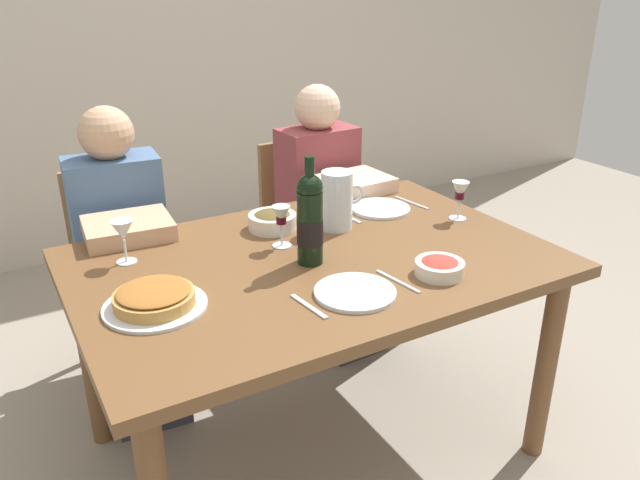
% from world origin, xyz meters
% --- Properties ---
extents(ground_plane, '(8.00, 8.00, 0.00)m').
position_xyz_m(ground_plane, '(0.00, 0.00, 0.00)').
color(ground_plane, gray).
extents(back_wall, '(8.00, 0.10, 2.80)m').
position_xyz_m(back_wall, '(0.00, 2.19, 1.40)').
color(back_wall, beige).
rests_on(back_wall, ground).
extents(dining_table, '(1.50, 1.00, 0.76)m').
position_xyz_m(dining_table, '(0.00, 0.00, 0.67)').
color(dining_table, brown).
rests_on(dining_table, ground).
extents(wine_bottle, '(0.08, 0.08, 0.34)m').
position_xyz_m(wine_bottle, '(-0.03, -0.03, 0.91)').
color(wine_bottle, black).
rests_on(wine_bottle, dining_table).
extents(water_pitcher, '(0.17, 0.11, 0.21)m').
position_xyz_m(water_pitcher, '(0.19, 0.17, 0.85)').
color(water_pitcher, silver).
rests_on(water_pitcher, dining_table).
extents(baked_tart, '(0.28, 0.28, 0.06)m').
position_xyz_m(baked_tart, '(-0.54, -0.07, 0.79)').
color(baked_tart, silver).
rests_on(baked_tart, dining_table).
extents(salad_bowl, '(0.15, 0.15, 0.05)m').
position_xyz_m(salad_bowl, '(0.26, -0.30, 0.79)').
color(salad_bowl, silver).
rests_on(salad_bowl, dining_table).
extents(olive_bowl, '(0.17, 0.17, 0.07)m').
position_xyz_m(olive_bowl, '(-0.01, 0.28, 0.79)').
color(olive_bowl, silver).
rests_on(olive_bowl, dining_table).
extents(wine_glass_left_diner, '(0.07, 0.07, 0.14)m').
position_xyz_m(wine_glass_left_diner, '(-0.53, 0.26, 0.86)').
color(wine_glass_left_diner, silver).
rests_on(wine_glass_left_diner, dining_table).
extents(wine_glass_right_diner, '(0.06, 0.06, 0.14)m').
position_xyz_m(wine_glass_right_diner, '(0.62, 0.03, 0.86)').
color(wine_glass_right_diner, silver).
rests_on(wine_glass_right_diner, dining_table).
extents(wine_glass_centre, '(0.06, 0.06, 0.14)m').
position_xyz_m(wine_glass_centre, '(-0.05, 0.13, 0.86)').
color(wine_glass_centre, silver).
rests_on(wine_glass_centre, dining_table).
extents(dinner_plate_left_setting, '(0.23, 0.23, 0.01)m').
position_xyz_m(dinner_plate_left_setting, '(0.43, 0.25, 0.77)').
color(dinner_plate_left_setting, silver).
rests_on(dinner_plate_left_setting, dining_table).
extents(dinner_plate_right_setting, '(0.23, 0.23, 0.01)m').
position_xyz_m(dinner_plate_right_setting, '(-0.02, -0.28, 0.77)').
color(dinner_plate_right_setting, silver).
rests_on(dinner_plate_right_setting, dining_table).
extents(fork_left_setting, '(0.03, 0.16, 0.00)m').
position_xyz_m(fork_left_setting, '(0.28, 0.25, 0.76)').
color(fork_left_setting, silver).
rests_on(fork_left_setting, dining_table).
extents(knife_left_setting, '(0.03, 0.18, 0.00)m').
position_xyz_m(knife_left_setting, '(0.58, 0.25, 0.76)').
color(knife_left_setting, silver).
rests_on(knife_left_setting, dining_table).
extents(knife_right_setting, '(0.03, 0.18, 0.00)m').
position_xyz_m(knife_right_setting, '(0.13, -0.28, 0.76)').
color(knife_right_setting, silver).
rests_on(knife_right_setting, dining_table).
extents(spoon_right_setting, '(0.03, 0.16, 0.00)m').
position_xyz_m(spoon_right_setting, '(-0.17, -0.28, 0.76)').
color(spoon_right_setting, silver).
rests_on(spoon_right_setting, dining_table).
extents(chair_left, '(0.43, 0.43, 0.87)m').
position_xyz_m(chair_left, '(-0.44, 0.87, 0.50)').
color(chair_left, olive).
rests_on(chair_left, ground).
extents(diner_left, '(0.36, 0.52, 1.16)m').
position_xyz_m(diner_left, '(-0.46, 0.63, 0.62)').
color(diner_left, '#4C6B93').
rests_on(diner_left, ground).
extents(chair_right, '(0.42, 0.42, 0.87)m').
position_xyz_m(chair_right, '(0.45, 0.89, 0.50)').
color(chair_right, olive).
rests_on(chair_right, ground).
extents(diner_right, '(0.35, 0.52, 1.16)m').
position_xyz_m(diner_right, '(0.46, 0.66, 0.62)').
color(diner_right, '#8E3D42').
rests_on(diner_right, ground).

